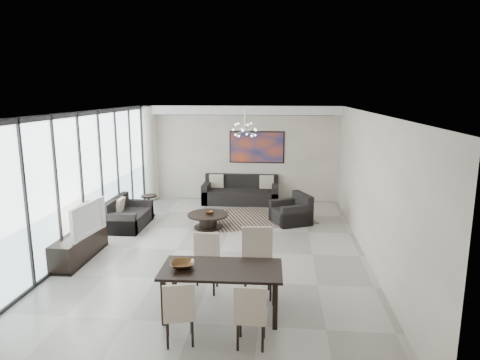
# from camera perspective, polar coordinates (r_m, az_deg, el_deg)

# --- Properties ---
(room_shell) EXTENTS (6.00, 9.00, 2.90)m
(room_shell) POSITION_cam_1_polar(r_m,az_deg,el_deg) (8.69, 0.30, -0.62)
(room_shell) COLOR #A8A39B
(room_shell) RESTS_ON ground
(window_wall) EXTENTS (0.37, 8.95, 2.90)m
(window_wall) POSITION_cam_1_polar(r_m,az_deg,el_deg) (9.57, -19.90, -0.07)
(window_wall) COLOR white
(window_wall) RESTS_ON floor
(soffit) EXTENTS (5.98, 0.40, 0.26)m
(soffit) POSITION_cam_1_polar(r_m,az_deg,el_deg) (12.83, 0.00, 9.30)
(soffit) COLOR white
(soffit) RESTS_ON room_shell
(painting) EXTENTS (1.68, 0.04, 0.98)m
(painting) POSITION_cam_1_polar(r_m,az_deg,el_deg) (13.05, 2.27, 4.39)
(painting) COLOR #C5481B
(painting) RESTS_ON room_shell
(chandelier) EXTENTS (0.66, 0.66, 0.71)m
(chandelier) POSITION_cam_1_polar(r_m,az_deg,el_deg) (11.04, 0.65, 6.73)
(chandelier) COLOR silver
(chandelier) RESTS_ON room_shell
(rug) EXTENTS (3.19, 2.85, 0.01)m
(rug) POSITION_cam_1_polar(r_m,az_deg,el_deg) (11.55, 2.38, -4.91)
(rug) COLOR black
(rug) RESTS_ON floor
(coffee_table) EXTENTS (1.01, 1.01, 0.35)m
(coffee_table) POSITION_cam_1_polar(r_m,az_deg,el_deg) (10.63, -4.29, -5.32)
(coffee_table) COLOR black
(coffee_table) RESTS_ON floor
(bowl_coffee) EXTENTS (0.22, 0.22, 0.06)m
(bowl_coffee) POSITION_cam_1_polar(r_m,az_deg,el_deg) (10.59, -4.09, -4.32)
(bowl_coffee) COLOR brown
(bowl_coffee) RESTS_ON coffee_table
(sofa_main) EXTENTS (2.26, 0.92, 0.82)m
(sofa_main) POSITION_cam_1_polar(r_m,az_deg,el_deg) (12.94, 0.11, -1.84)
(sofa_main) COLOR black
(sofa_main) RESTS_ON floor
(loveseat) EXTENTS (0.82, 1.45, 0.73)m
(loveseat) POSITION_cam_1_polar(r_m,az_deg,el_deg) (11.03, -14.79, -4.80)
(loveseat) COLOR black
(loveseat) RESTS_ON floor
(armchair) EXTENTS (1.14, 1.16, 0.75)m
(armchair) POSITION_cam_1_polar(r_m,az_deg,el_deg) (11.06, 6.94, -4.40)
(armchair) COLOR black
(armchair) RESTS_ON floor
(side_table) EXTENTS (0.42, 0.42, 0.58)m
(side_table) POSITION_cam_1_polar(r_m,az_deg,el_deg) (11.79, -12.05, -2.89)
(side_table) COLOR black
(side_table) RESTS_ON floor
(tv_console) EXTENTS (0.48, 1.71, 0.53)m
(tv_console) POSITION_cam_1_polar(r_m,az_deg,el_deg) (9.25, -20.65, -8.25)
(tv_console) COLOR black
(tv_console) RESTS_ON floor
(television) EXTENTS (0.28, 1.15, 0.65)m
(television) POSITION_cam_1_polar(r_m,az_deg,el_deg) (8.96, -20.14, -4.86)
(television) COLOR gray
(television) RESTS_ON tv_console
(dining_table) EXTENTS (1.81, 0.94, 0.75)m
(dining_table) POSITION_cam_1_polar(r_m,az_deg,el_deg) (6.49, -2.47, -12.36)
(dining_table) COLOR black
(dining_table) RESTS_ON floor
(dining_chair_sw) EXTENTS (0.51, 0.51, 0.90)m
(dining_chair_sw) POSITION_cam_1_polar(r_m,az_deg,el_deg) (5.88, -8.11, -16.69)
(dining_chair_sw) COLOR #B9AC99
(dining_chair_sw) RESTS_ON floor
(dining_chair_se) EXTENTS (0.42, 0.42, 0.90)m
(dining_chair_se) POSITION_cam_1_polar(r_m,az_deg,el_deg) (5.77, 1.45, -17.20)
(dining_chair_se) COLOR #B9AC99
(dining_chair_se) RESTS_ON floor
(dining_chair_nw) EXTENTS (0.44, 0.44, 0.96)m
(dining_chair_nw) POSITION_cam_1_polar(r_m,az_deg,el_deg) (7.35, -4.57, -10.30)
(dining_chair_nw) COLOR #B9AC99
(dining_chair_nw) RESTS_ON floor
(dining_chair_ne) EXTENTS (0.56, 0.56, 1.11)m
(dining_chair_ne) POSITION_cam_1_polar(r_m,az_deg,el_deg) (7.16, 2.34, -10.12)
(dining_chair_ne) COLOR #B9AC99
(dining_chair_ne) RESTS_ON floor
(bowl_dining) EXTENTS (0.42, 0.42, 0.09)m
(bowl_dining) POSITION_cam_1_polar(r_m,az_deg,el_deg) (6.51, -7.68, -11.13)
(bowl_dining) COLOR brown
(bowl_dining) RESTS_ON dining_table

